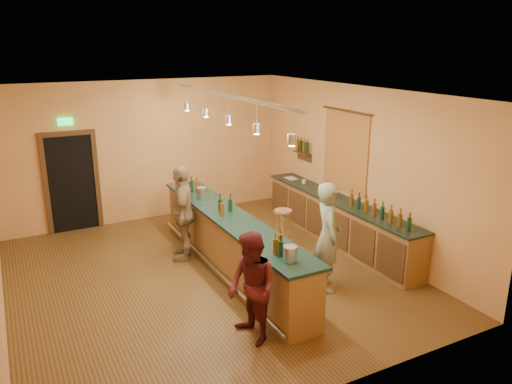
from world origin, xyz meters
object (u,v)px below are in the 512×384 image
tasting_bar (231,239)px  bartender (328,237)px  back_counter (338,220)px  customer_b (183,213)px  bar_stool (283,217)px  customer_a (252,288)px

tasting_bar → bartender: bearing=-49.3°
back_counter → bartender: size_ratio=2.46×
tasting_bar → customer_b: size_ratio=2.80×
tasting_bar → bartender: (1.15, -1.33, 0.32)m
bartender → back_counter: bearing=-22.1°
customer_b → bar_stool: customer_b is taller
bartender → customer_b: size_ratio=1.01×
customer_a → bar_stool: (2.11, 2.73, -0.18)m
tasting_bar → bar_stool: size_ratio=6.80×
bar_stool → customer_a: bearing=-127.7°
bar_stool → tasting_bar: bearing=-157.3°
back_counter → customer_b: customer_b is taller
bartender → bar_stool: bartender is taller
customer_a → bar_stool: 3.46m
bartender → customer_b: bearing=56.7°
customer_a → tasting_bar: bearing=158.2°
back_counter → customer_b: bearing=166.1°
back_counter → bar_stool: bearing=158.4°
back_counter → bar_stool: 1.15m
back_counter → tasting_bar: size_ratio=0.89×
bartender → bar_stool: 1.99m
customer_a → bar_stool: bearing=137.9°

